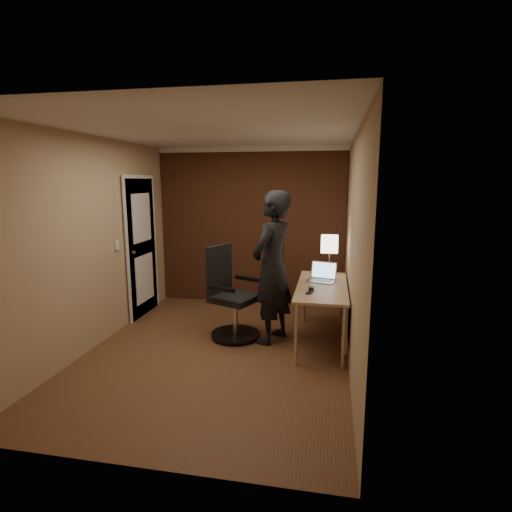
# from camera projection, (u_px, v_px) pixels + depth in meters

# --- Properties ---
(room) EXTENTS (4.00, 4.00, 4.00)m
(room) POSITION_uv_depth(u_px,v_px,m) (228.00, 222.00, 6.01)
(room) COLOR brown
(room) RESTS_ON ground
(desk) EXTENTS (0.60, 1.50, 0.73)m
(desk) POSITION_uv_depth(u_px,v_px,m) (328.00, 296.00, 4.85)
(desk) COLOR tan
(desk) RESTS_ON ground
(desk_lamp) EXTENTS (0.22, 0.22, 0.54)m
(desk_lamp) POSITION_uv_depth(u_px,v_px,m) (329.00, 244.00, 5.29)
(desk_lamp) COLOR silver
(desk_lamp) RESTS_ON desk
(laptop) EXTENTS (0.38, 0.33, 0.23)m
(laptop) POSITION_uv_depth(u_px,v_px,m) (322.00, 276.00, 5.06)
(laptop) COLOR silver
(laptop) RESTS_ON desk
(mouse) EXTENTS (0.07, 0.10, 0.03)m
(mouse) POSITION_uv_depth(u_px,v_px,m) (311.00, 288.00, 4.63)
(mouse) COLOR black
(mouse) RESTS_ON desk
(phone) EXTENTS (0.09, 0.13, 0.01)m
(phone) POSITION_uv_depth(u_px,v_px,m) (309.00, 293.00, 4.49)
(phone) COLOR black
(phone) RESTS_ON desk
(office_chair) EXTENTS (0.68, 0.73, 1.15)m
(office_chair) POSITION_uv_depth(u_px,v_px,m) (231.00, 298.00, 5.06)
(office_chair) COLOR black
(office_chair) RESTS_ON ground
(person) EXTENTS (0.67, 0.80, 1.87)m
(person) POSITION_uv_depth(u_px,v_px,m) (272.00, 268.00, 4.86)
(person) COLOR black
(person) RESTS_ON ground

